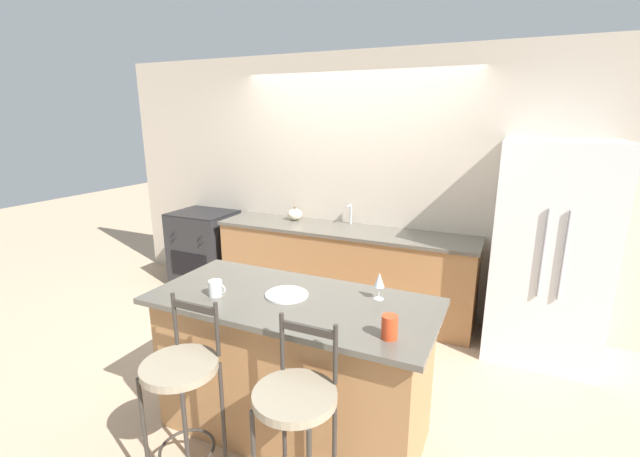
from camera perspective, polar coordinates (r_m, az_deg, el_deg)
The scene contains 14 objects.
ground_plane at distance 4.50m, azimuth 1.28°, elevation -12.35°, with size 18.00×18.00×0.00m, color tan.
wall_back at distance 4.68m, azimuth 4.61°, elevation 6.08°, with size 6.00×0.07×2.70m.
back_counter at distance 4.62m, azimuth 3.08°, elevation -5.42°, with size 2.77×0.64×0.91m.
sink_faucet at distance 4.63m, azimuth 4.05°, elevation 2.24°, with size 0.02×0.13×0.22m.
kitchen_island at distance 2.93m, azimuth -3.62°, elevation -17.78°, with size 1.80×0.83×0.95m.
refrigerator at distance 4.12m, azimuth 28.19°, elevation -2.80°, with size 0.89×0.77×1.87m.
oven_range at distance 5.51m, azimuth -15.07°, elevation -2.55°, with size 0.72×0.63×0.92m.
bar_stool_near at distance 2.59m, azimuth -17.88°, elevation -19.40°, with size 0.41×0.41×1.10m.
bar_stool_far at distance 2.28m, azimuth -3.24°, elevation -23.90°, with size 0.41×0.41×1.10m.
dinner_plate at distance 2.74m, azimuth -4.46°, elevation -8.73°, with size 0.27×0.27×0.02m.
wine_glass at distance 2.67m, azimuth 7.91°, elevation -6.91°, with size 0.07×0.07×0.17m.
coffee_mug at distance 2.80m, azimuth -13.73°, elevation -7.74°, with size 0.12×0.09×0.10m.
tumbler_cup at distance 2.26m, azimuth 9.26°, elevation -12.84°, with size 0.08×0.08×0.13m.
pumpkin_decoration at distance 4.83m, azimuth -3.38°, elevation 1.90°, with size 0.16×0.16×0.15m.
Camera 1 is at (1.58, -3.68, 2.06)m, focal length 24.00 mm.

